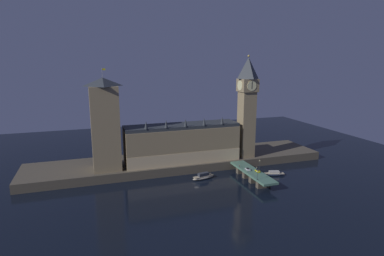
{
  "coord_description": "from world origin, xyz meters",
  "views": [
    {
      "loc": [
        -64.24,
        -183.44,
        77.7
      ],
      "look_at": [
        3.64,
        20.0,
        32.45
      ],
      "focal_mm": 30.0,
      "sensor_mm": 36.0,
      "label": 1
    }
  ],
  "objects_px": {
    "pedestrian_mid_walk": "(257,168)",
    "street_lamp_near": "(257,174)",
    "boat_downstream": "(274,174)",
    "pedestrian_far_rail": "(240,166)",
    "clock_tower": "(247,104)",
    "car_northbound_lead": "(248,169)",
    "car_southbound_lead": "(258,171)",
    "street_lamp_mid": "(259,164)",
    "victoria_tower": "(105,124)",
    "boat_upstream": "(203,177)"
  },
  "relations": [
    {
      "from": "boat_upstream",
      "to": "car_southbound_lead",
      "type": "bearing_deg",
      "value": -23.18
    },
    {
      "from": "car_northbound_lead",
      "to": "pedestrian_mid_walk",
      "type": "distance_m",
      "value": 6.86
    },
    {
      "from": "pedestrian_mid_walk",
      "to": "boat_downstream",
      "type": "height_order",
      "value": "pedestrian_mid_walk"
    },
    {
      "from": "street_lamp_near",
      "to": "boat_downstream",
      "type": "height_order",
      "value": "street_lamp_near"
    },
    {
      "from": "pedestrian_mid_walk",
      "to": "street_lamp_near",
      "type": "xyz_separation_m",
      "value": [
        -9.55,
        -17.3,
        2.84
      ]
    },
    {
      "from": "car_southbound_lead",
      "to": "boat_downstream",
      "type": "xyz_separation_m",
      "value": [
        15.98,
        5.04,
        -5.53
      ]
    },
    {
      "from": "pedestrian_mid_walk",
      "to": "car_northbound_lead",
      "type": "bearing_deg",
      "value": -179.15
    },
    {
      "from": "street_lamp_near",
      "to": "boat_upstream",
      "type": "xyz_separation_m",
      "value": [
        -25.54,
        26.27,
        -8.08
      ]
    },
    {
      "from": "car_northbound_lead",
      "to": "pedestrian_mid_walk",
      "type": "height_order",
      "value": "pedestrian_mid_walk"
    },
    {
      "from": "boat_downstream",
      "to": "car_southbound_lead",
      "type": "bearing_deg",
      "value": -162.5
    },
    {
      "from": "victoria_tower",
      "to": "pedestrian_far_rail",
      "type": "xyz_separation_m",
      "value": [
        86.17,
        -25.51,
        -29.83
      ]
    },
    {
      "from": "car_southbound_lead",
      "to": "street_lamp_near",
      "type": "bearing_deg",
      "value": -120.7
    },
    {
      "from": "boat_downstream",
      "to": "pedestrian_far_rail",
      "type": "bearing_deg",
      "value": 162.11
    },
    {
      "from": "pedestrian_far_rail",
      "to": "car_southbound_lead",
      "type": "bearing_deg",
      "value": -61.07
    },
    {
      "from": "car_southbound_lead",
      "to": "street_lamp_near",
      "type": "height_order",
      "value": "street_lamp_near"
    },
    {
      "from": "street_lamp_near",
      "to": "boat_downstream",
      "type": "xyz_separation_m",
      "value": [
        23.24,
        17.27,
        -8.48
      ]
    },
    {
      "from": "victoria_tower",
      "to": "street_lamp_near",
      "type": "xyz_separation_m",
      "value": [
        85.77,
        -50.15,
        -27.02
      ]
    },
    {
      "from": "car_southbound_lead",
      "to": "street_lamp_near",
      "type": "relative_size",
      "value": 0.67
    },
    {
      "from": "street_lamp_near",
      "to": "boat_upstream",
      "type": "height_order",
      "value": "street_lamp_near"
    },
    {
      "from": "boat_upstream",
      "to": "boat_downstream",
      "type": "bearing_deg",
      "value": -10.46
    },
    {
      "from": "car_northbound_lead",
      "to": "clock_tower",
      "type": "bearing_deg",
      "value": 65.33
    },
    {
      "from": "pedestrian_mid_walk",
      "to": "boat_downstream",
      "type": "xyz_separation_m",
      "value": [
        13.69,
        -0.04,
        -5.63
      ]
    },
    {
      "from": "victoria_tower",
      "to": "car_northbound_lead",
      "type": "relative_size",
      "value": 14.67
    },
    {
      "from": "pedestrian_far_rail",
      "to": "street_lamp_mid",
      "type": "height_order",
      "value": "street_lamp_mid"
    },
    {
      "from": "car_northbound_lead",
      "to": "victoria_tower",
      "type": "bearing_deg",
      "value": 159.57
    },
    {
      "from": "car_northbound_lead",
      "to": "pedestrian_far_rail",
      "type": "bearing_deg",
      "value": 107.09
    },
    {
      "from": "victoria_tower",
      "to": "pedestrian_far_rail",
      "type": "bearing_deg",
      "value": -16.49
    },
    {
      "from": "clock_tower",
      "to": "car_southbound_lead",
      "type": "bearing_deg",
      "value": -104.52
    },
    {
      "from": "clock_tower",
      "to": "pedestrian_far_rail",
      "type": "xyz_separation_m",
      "value": [
        -15.72,
        -21.81,
        -39.17
      ]
    },
    {
      "from": "pedestrian_mid_walk",
      "to": "street_lamp_mid",
      "type": "height_order",
      "value": "street_lamp_mid"
    },
    {
      "from": "boat_downstream",
      "to": "clock_tower",
      "type": "bearing_deg",
      "value": 103.71
    },
    {
      "from": "car_southbound_lead",
      "to": "pedestrian_mid_walk",
      "type": "relative_size",
      "value": 2.45
    },
    {
      "from": "clock_tower",
      "to": "victoria_tower",
      "type": "distance_m",
      "value": 102.38
    },
    {
      "from": "clock_tower",
      "to": "car_northbound_lead",
      "type": "distance_m",
      "value": 50.83
    },
    {
      "from": "pedestrian_mid_walk",
      "to": "boat_upstream",
      "type": "relative_size",
      "value": 0.1
    },
    {
      "from": "car_northbound_lead",
      "to": "boat_downstream",
      "type": "relative_size",
      "value": 0.28
    },
    {
      "from": "pedestrian_mid_walk",
      "to": "car_southbound_lead",
      "type": "bearing_deg",
      "value": -114.26
    },
    {
      "from": "car_northbound_lead",
      "to": "pedestrian_far_rail",
      "type": "relative_size",
      "value": 2.73
    },
    {
      "from": "pedestrian_far_rail",
      "to": "street_lamp_near",
      "type": "distance_m",
      "value": 24.81
    },
    {
      "from": "car_southbound_lead",
      "to": "boat_upstream",
      "type": "bearing_deg",
      "value": 156.82
    },
    {
      "from": "clock_tower",
      "to": "pedestrian_mid_walk",
      "type": "relative_size",
      "value": 47.13
    },
    {
      "from": "pedestrian_far_rail",
      "to": "boat_downstream",
      "type": "xyz_separation_m",
      "value": [
        22.84,
        -7.38,
        -5.67
      ]
    },
    {
      "from": "victoria_tower",
      "to": "car_southbound_lead",
      "type": "relative_size",
      "value": 17.05
    },
    {
      "from": "pedestrian_far_rail",
      "to": "street_lamp_mid",
      "type": "relative_size",
      "value": 0.23
    },
    {
      "from": "victoria_tower",
      "to": "car_northbound_lead",
      "type": "xyz_separation_m",
      "value": [
        88.45,
        -32.95,
        -29.99
      ]
    },
    {
      "from": "boat_upstream",
      "to": "victoria_tower",
      "type": "bearing_deg",
      "value": 158.37
    },
    {
      "from": "victoria_tower",
      "to": "boat_upstream",
      "type": "distance_m",
      "value": 73.69
    },
    {
      "from": "street_lamp_mid",
      "to": "boat_upstream",
      "type": "height_order",
      "value": "street_lamp_mid"
    },
    {
      "from": "victoria_tower",
      "to": "boat_upstream",
      "type": "bearing_deg",
      "value": -21.63
    },
    {
      "from": "pedestrian_mid_walk",
      "to": "pedestrian_far_rail",
      "type": "bearing_deg",
      "value": 141.26
    }
  ]
}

